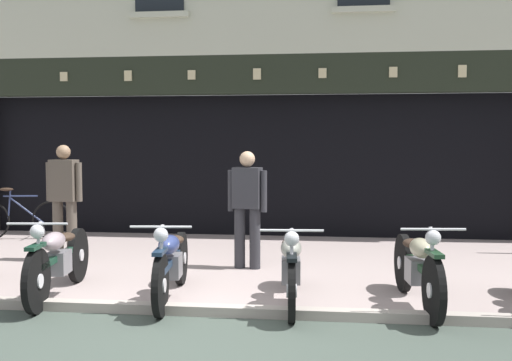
{
  "coord_description": "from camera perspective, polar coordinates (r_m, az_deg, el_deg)",
  "views": [
    {
      "loc": [
        1.34,
        -5.86,
        1.76
      ],
      "look_at": [
        0.31,
        2.53,
        1.21
      ],
      "focal_mm": 42.67,
      "sensor_mm": 36.0,
      "label": 1
    }
  ],
  "objects": [
    {
      "name": "motorcycle_center_left",
      "position": [
        6.85,
        -7.94,
        -7.54
      ],
      "size": [
        0.62,
        2.05,
        0.91
      ],
      "rotation": [
        0.0,
        0.0,
        3.24
      ],
      "color": "black",
      "rests_on": "ground"
    },
    {
      "name": "motorcycle_center_right",
      "position": [
        6.7,
        14.91,
        -7.79
      ],
      "size": [
        0.62,
        1.99,
        0.93
      ],
      "rotation": [
        0.0,
        0.0,
        3.24
      ],
      "color": "black",
      "rests_on": "ground"
    },
    {
      "name": "shop_facade",
      "position": [
        12.94,
        1.09,
        3.55
      ],
      "size": [
        11.41,
        4.42,
        6.34
      ],
      "color": "black",
      "rests_on": "ground"
    },
    {
      "name": "shopkeeper_center",
      "position": [
        8.36,
        -0.82,
        -2.18
      ],
      "size": [
        0.55,
        0.28,
        1.62
      ],
      "rotation": [
        0.0,
        0.0,
        2.98
      ],
      "color": "#2D2D33",
      "rests_on": "ground"
    },
    {
      "name": "motorcycle_left",
      "position": [
        7.26,
        -18.03,
        -6.97
      ],
      "size": [
        0.62,
        2.08,
        0.93
      ],
      "rotation": [
        0.0,
        0.0,
        3.26
      ],
      "color": "black",
      "rests_on": "ground"
    },
    {
      "name": "ground",
      "position": [
        5.37,
        -8.19,
        -15.87
      ],
      "size": [
        23.11,
        22.0,
        0.18
      ],
      "color": "#A3928E"
    },
    {
      "name": "leaning_bicycle",
      "position": [
        11.68,
        -21.21,
        -3.32
      ],
      "size": [
        1.79,
        0.5,
        0.94
      ],
      "rotation": [
        0.0,
        0.0,
        -1.41
      ],
      "color": "black",
      "rests_on": "ground"
    },
    {
      "name": "advert_board_near",
      "position": [
        12.0,
        -13.24,
        3.82
      ],
      "size": [
        0.74,
        0.03,
        1.07
      ],
      "color": "silver"
    },
    {
      "name": "salesman_left",
      "position": [
        9.31,
        -17.53,
        -1.46
      ],
      "size": [
        0.56,
        0.26,
        1.7
      ],
      "rotation": [
        0.0,
        0.0,
        3.07
      ],
      "color": "brown",
      "rests_on": "ground"
    },
    {
      "name": "motorcycle_center",
      "position": [
        6.63,
        3.29,
        -7.96
      ],
      "size": [
        0.62,
        2.02,
        0.9
      ],
      "rotation": [
        0.0,
        0.0,
        3.22
      ],
      "color": "black",
      "rests_on": "ground"
    }
  ]
}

